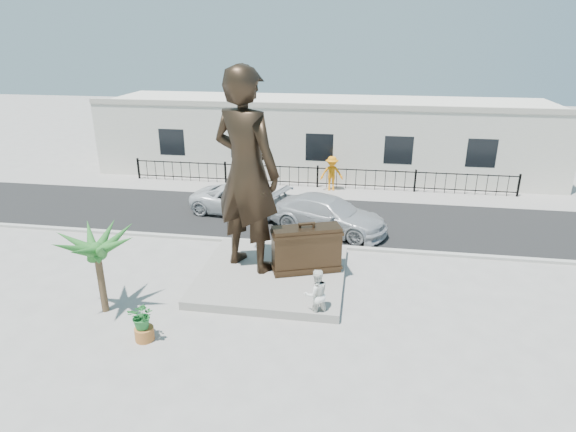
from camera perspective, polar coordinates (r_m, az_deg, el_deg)
name	(u,v)px	position (r m, az deg, el deg)	size (l,w,h in m)	color
ground	(279,301)	(16.46, -1.12, -9.99)	(100.00, 100.00, 0.00)	#9E9991
street	(307,216)	(23.60, 2.30, -0.04)	(40.00, 7.00, 0.01)	black
curb	(297,244)	(20.38, 1.11, -3.39)	(40.00, 0.25, 0.12)	#A5A399
far_sidewalk	(316,191)	(27.35, 3.32, 2.94)	(40.00, 2.50, 0.02)	#9E9991
plinth	(272,275)	(17.75, -1.86, -6.97)	(5.20, 5.20, 0.30)	gray
fence	(317,177)	(27.94, 3.51, 4.59)	(22.00, 0.10, 1.20)	black
building	(325,135)	(31.61, 4.36, 9.50)	(28.00, 7.00, 4.40)	silver
statue	(246,172)	(16.87, -4.96, 5.26)	(2.64, 1.73, 7.24)	black
suitcase	(306,249)	(17.35, 2.20, -3.96)	(2.43, 0.77, 1.71)	#322315
tourist	(316,294)	(15.19, 3.36, -9.23)	(0.81, 0.63, 1.67)	white
car_white	(240,200)	(23.90, -5.72, 1.87)	(2.23, 4.83, 1.34)	silver
car_silver	(329,214)	(21.70, 4.83, 0.19)	(2.19, 5.38, 1.56)	#A8AAAD
worker	(332,173)	(27.31, 5.20, 5.05)	(1.27, 0.73, 1.97)	orange
palm_tree	(106,310)	(17.00, -20.77, -10.43)	(1.80, 1.80, 3.20)	#225D21
planter	(145,334)	(15.10, -16.64, -13.23)	(0.56, 0.56, 0.40)	#A8622C
shrub	(142,316)	(14.78, -16.89, -11.24)	(0.75, 0.65, 0.83)	#247130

